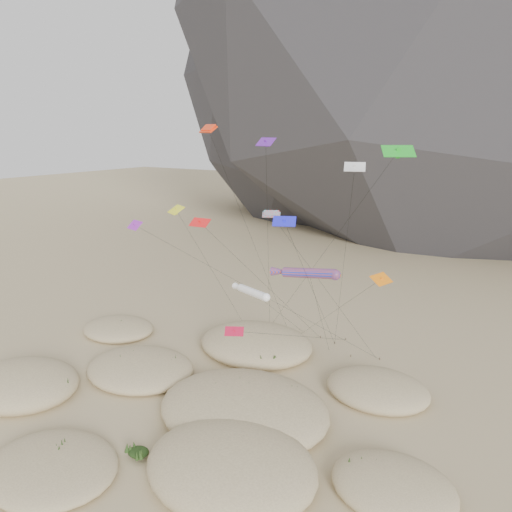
{
  "coord_description": "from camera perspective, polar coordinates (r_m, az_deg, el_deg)",
  "views": [
    {
      "loc": [
        28.01,
        -32.41,
        26.85
      ],
      "look_at": [
        0.18,
        12.0,
        13.64
      ],
      "focal_mm": 35.0,
      "sensor_mm": 36.0,
      "label": 1
    }
  ],
  "objects": [
    {
      "name": "ground",
      "position": [
        50.56,
        -7.8,
        -18.08
      ],
      "size": [
        500.0,
        500.0,
        0.0
      ],
      "primitive_type": "plane",
      "color": "#CCB789",
      "rests_on": "ground"
    },
    {
      "name": "dunes",
      "position": [
        52.92,
        -6.07,
        -15.5
      ],
      "size": [
        51.33,
        39.58,
        3.92
      ],
      "color": "#CCB789",
      "rests_on": "ground"
    },
    {
      "name": "dune_grass",
      "position": [
        51.92,
        -5.02,
        -15.98
      ],
      "size": [
        41.38,
        29.31,
        1.49
      ],
      "color": "black",
      "rests_on": "ground"
    },
    {
      "name": "kite_stakes",
      "position": [
        66.77,
        6.87,
        -9.53
      ],
      "size": [
        18.61,
        4.5,
        0.3
      ],
      "color": "#3F2D1E",
      "rests_on": "ground"
    },
    {
      "name": "rainbow_tube_kite",
      "position": [
        52.89,
        5.79,
        -1.95
      ],
      "size": [
        7.97,
        9.06,
        13.14
      ],
      "color": "#DB4C17",
      "rests_on": "ground"
    },
    {
      "name": "white_tube_kite",
      "position": [
        55.16,
        -0.52,
        -4.13
      ],
      "size": [
        6.69,
        15.3,
        10.27
      ],
      "color": "white",
      "rests_on": "ground"
    },
    {
      "name": "orange_parafoil",
      "position": [
        55.02,
        -5.31,
        13.89
      ],
      "size": [
        4.73,
        13.61,
        27.51
      ],
      "color": "#FA320D",
      "rests_on": "ground"
    },
    {
      "name": "multi_parafoil",
      "position": [
        52.37,
        2.01,
        4.48
      ],
      "size": [
        9.73,
        11.38,
        18.77
      ],
      "color": "#FF1A32",
      "rests_on": "ground"
    },
    {
      "name": "delta_kites",
      "position": [
        50.89,
        0.87,
        4.34
      ],
      "size": [
        32.37,
        20.4,
        26.13
      ],
      "color": "#F6F419",
      "rests_on": "ground"
    }
  ]
}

